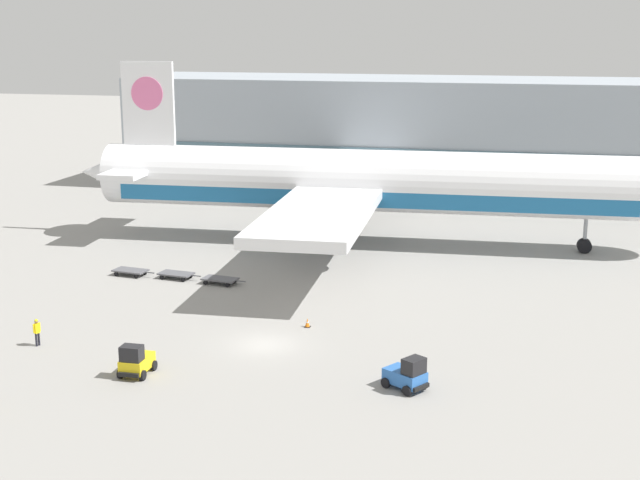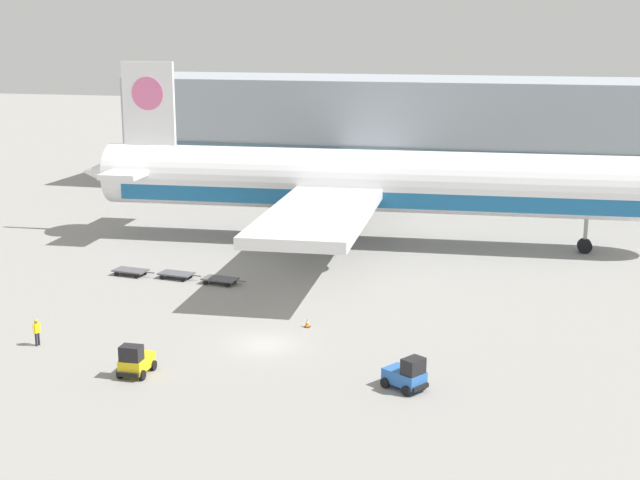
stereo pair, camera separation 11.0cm
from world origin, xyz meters
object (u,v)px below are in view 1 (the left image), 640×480
Objects in this scene: baggage_dolly_lead at (131,271)px; baggage_dolly_second at (176,274)px; airplane_main at (363,183)px; traffic_cone_near at (307,323)px; baggage_tug_mid at (407,375)px; ground_crew_near at (37,330)px; baggage_tug_foreground at (136,361)px; baggage_dolly_third at (220,279)px.

baggage_dolly_second is (4.09, 0.00, 0.00)m from baggage_dolly_lead.
airplane_main is 25.80m from traffic_cone_near.
baggage_tug_mid reaches higher than ground_crew_near.
baggage_tug_mid is at bearing -27.90° from baggage_dolly_lead.
baggage_tug_foreground is 19.62m from baggage_dolly_third.
traffic_cone_near is (9.54, -8.60, -0.09)m from baggage_dolly_third.
baggage_dolly_second is at bearing 12.49° from ground_crew_near.
traffic_cone_near reaches higher than baggage_dolly_third.
baggage_dolly_lead is (-25.98, 18.35, -0.49)m from baggage_tug_mid.
traffic_cone_near is (17.69, -9.22, -0.09)m from baggage_dolly_lead.
baggage_tug_mid is at bearing -72.48° from ground_crew_near.
traffic_cone_near is (1.22, -25.17, -5.54)m from airplane_main.
baggage_dolly_third is at bearing 167.44° from baggage_tug_mid.
airplane_main is at bearing 92.76° from traffic_cone_near.
baggage_dolly_lead is at bearing -177.02° from baggage_dolly_third.
airplane_main reaches higher than baggage_dolly_second.
baggage_dolly_lead is 4.09m from baggage_dolly_second.
baggage_dolly_third is at bearing -1.40° from baggage_dolly_second.
baggage_tug_foreground is at bearing -56.14° from baggage_dolly_lead.
baggage_dolly_third is at bearing -0.96° from ground_crew_near.
baggage_dolly_second is 4.11m from baggage_dolly_third.
baggage_tug_mid is (9.51, -34.30, -4.96)m from airplane_main.
ground_crew_near is at bearing -150.80° from baggage_tug_mid.
airplane_main is 36.48m from ground_crew_near.
baggage_dolly_lead is 6.07× the size of traffic_cone_near.
baggage_dolly_second is 2.07× the size of ground_crew_near.
baggage_dolly_second is at bearing 145.85° from traffic_cone_near.
airplane_main is at bearing 51.40° from baggage_dolly_lead.
baggage_dolly_third is at bearing -175.40° from baggage_tug_foreground.
baggage_tug_foreground is 22.52m from baggage_dolly_lead.
traffic_cone_near is at bearing -26.81° from baggage_dolly_second.
baggage_dolly_third is 17.67m from ground_crew_near.
airplane_main is at bearing 59.49° from baggage_dolly_second.
baggage_tug_mid is 31.81m from baggage_dolly_lead.
baggage_dolly_lead is 2.07× the size of ground_crew_near.
baggage_dolly_third is (-1.91, 19.52, -0.49)m from baggage_tug_foreground.
baggage_dolly_lead is at bearing 26.15° from ground_crew_near.
traffic_cone_near is at bearing -43.39° from ground_crew_near.
traffic_cone_near reaches higher than baggage_dolly_second.
baggage_tug_mid is at bearing -77.99° from airplane_main.
baggage_tug_mid is at bearing -47.74° from traffic_cone_near.
ground_crew_near reaches higher than baggage_dolly_lead.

